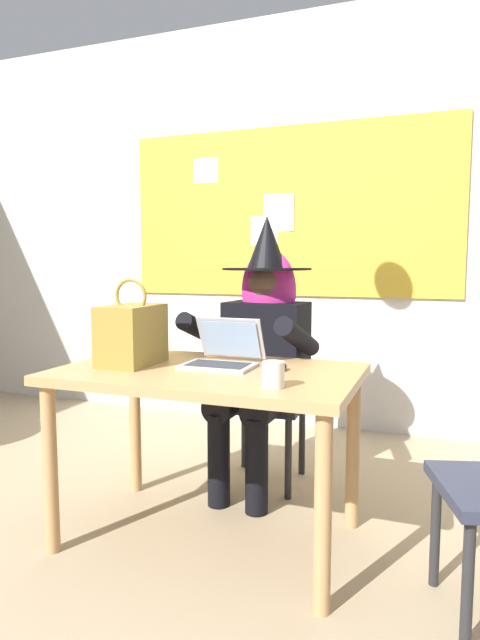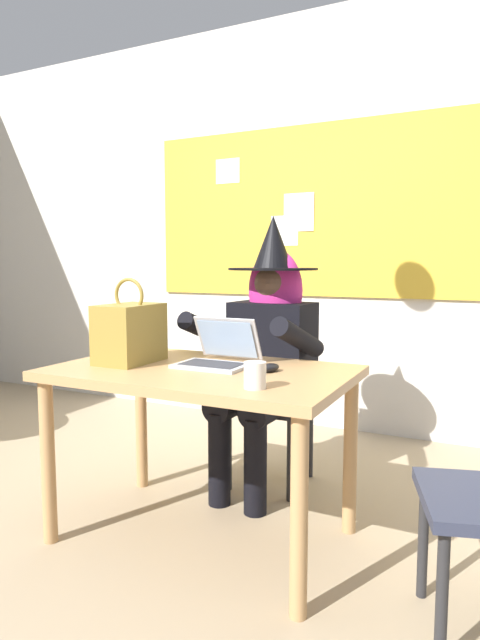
% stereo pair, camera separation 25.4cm
% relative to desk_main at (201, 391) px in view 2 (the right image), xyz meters
% --- Properties ---
extents(ground_plane, '(24.00, 24.00, 0.00)m').
position_rel_desk_main_xyz_m(ground_plane, '(-0.16, -0.07, -0.65)').
color(ground_plane, tan).
extents(wall_back_bulletin, '(6.57, 1.99, 2.92)m').
position_rel_desk_main_xyz_m(wall_back_bulletin, '(-0.16, 1.81, 0.82)').
color(wall_back_bulletin, silver).
rests_on(wall_back_bulletin, ground).
extents(desk_main, '(1.24, 0.77, 0.74)m').
position_rel_desk_main_xyz_m(desk_main, '(0.00, 0.00, 0.00)').
color(desk_main, tan).
rests_on(desk_main, ground).
extents(chair_at_desk, '(0.44, 0.44, 0.91)m').
position_rel_desk_main_xyz_m(chair_at_desk, '(0.03, 0.74, -0.13)').
color(chair_at_desk, black).
rests_on(chair_at_desk, ground).
extents(person_costumed, '(0.62, 0.71, 1.43)m').
position_rel_desk_main_xyz_m(person_costumed, '(0.03, 0.62, 0.15)').
color(person_costumed, black).
rests_on(person_costumed, ground).
extents(laptop, '(0.30, 0.30, 0.20)m').
position_rel_desk_main_xyz_m(laptop, '(0.03, 0.10, 0.14)').
color(laptop, '#B7B7BC').
rests_on(laptop, desk_main).
extents(computer_mouse, '(0.09, 0.12, 0.03)m').
position_rel_desk_main_xyz_m(computer_mouse, '(0.29, 0.06, 0.12)').
color(computer_mouse, black).
rests_on(computer_mouse, desk_main).
extents(handbag, '(0.20, 0.30, 0.38)m').
position_rel_desk_main_xyz_m(handbag, '(-0.35, -0.02, 0.23)').
color(handbag, olive).
rests_on(handbag, desk_main).
extents(coffee_mug, '(0.08, 0.08, 0.09)m').
position_rel_desk_main_xyz_m(coffee_mug, '(0.36, -0.23, 0.15)').
color(coffee_mug, silver).
rests_on(coffee_mug, desk_main).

